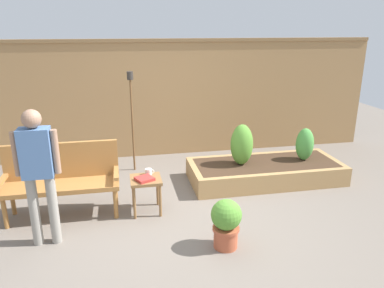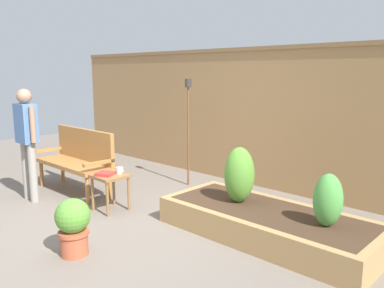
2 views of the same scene
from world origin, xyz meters
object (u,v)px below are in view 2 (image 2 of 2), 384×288
object	(u,v)px
side_table	(110,181)
potted_boxwood	(73,224)
shrub_far_corner	(328,200)
tiki_torch	(188,113)
garden_bench	(78,156)
shrub_near_bench	(239,175)
person_by_bench	(27,135)
cup_on_table	(120,170)
book_on_table	(105,174)

from	to	relation	value
side_table	potted_boxwood	distance (m)	1.28
side_table	shrub_far_corner	bearing A→B (deg)	15.05
tiki_torch	garden_bench	bearing A→B (deg)	-125.45
shrub_near_bench	person_by_bench	size ratio (longest dim) A/B	0.41
side_table	cup_on_table	bearing A→B (deg)	66.89
side_table	cup_on_table	xyz separation A→B (m)	(0.05, 0.12, 0.12)
book_on_table	shrub_near_bench	world-z (taller)	shrub_near_bench
garden_bench	shrub_far_corner	distance (m)	3.70
shrub_near_bench	cup_on_table	bearing A→B (deg)	-158.71
potted_boxwood	cup_on_table	bearing A→B (deg)	123.81
garden_bench	tiki_torch	size ratio (longest dim) A/B	0.86
book_on_table	shrub_far_corner	distance (m)	2.73
potted_boxwood	shrub_far_corner	distance (m)	2.49
potted_boxwood	shrub_near_bench	world-z (taller)	shrub_near_bench
potted_boxwood	garden_bench	bearing A→B (deg)	147.63
side_table	book_on_table	world-z (taller)	book_on_table
shrub_near_bench	side_table	bearing A→B (deg)	-155.58
side_table	shrub_far_corner	world-z (taller)	shrub_far_corner
shrub_near_bench	shrub_far_corner	xyz separation A→B (m)	(1.06, -0.00, -0.06)
potted_boxwood	shrub_near_bench	size ratio (longest dim) A/B	0.89
shrub_near_bench	tiki_torch	world-z (taller)	tiki_torch
book_on_table	person_by_bench	distance (m)	1.32
side_table	cup_on_table	world-z (taller)	cup_on_table
side_table	shrub_near_bench	distance (m)	1.70
cup_on_table	tiki_torch	xyz separation A→B (m)	(-0.14, 1.43, 0.63)
book_on_table	shrub_near_bench	distance (m)	1.74
garden_bench	cup_on_table	size ratio (longest dim) A/B	11.71
garden_bench	shrub_near_bench	size ratio (longest dim) A/B	2.24
book_on_table	tiki_torch	size ratio (longest dim) A/B	0.12
garden_bench	shrub_far_corner	world-z (taller)	garden_bench
garden_bench	person_by_bench	bearing A→B (deg)	-98.97
cup_on_table	tiki_torch	world-z (taller)	tiki_torch
cup_on_table	shrub_far_corner	xyz separation A→B (m)	(2.55, 0.58, 0.04)
shrub_near_bench	tiki_torch	distance (m)	1.91
potted_boxwood	shrub_far_corner	size ratio (longest dim) A/B	1.09
cup_on_table	potted_boxwood	size ratio (longest dim) A/B	0.21
potted_boxwood	book_on_table	bearing A→B (deg)	131.02
potted_boxwood	tiki_torch	world-z (taller)	tiki_torch
cup_on_table	person_by_bench	xyz separation A→B (m)	(-1.22, -0.64, 0.41)
potted_boxwood	person_by_bench	world-z (taller)	person_by_bench
side_table	person_by_bench	size ratio (longest dim) A/B	0.31
garden_bench	book_on_table	xyz separation A→B (m)	(1.04, -0.24, -0.05)
garden_bench	cup_on_table	bearing A→B (deg)	-3.15
side_table	garden_bench	bearing A→B (deg)	170.36
potted_boxwood	shrub_near_bench	xyz separation A→B (m)	(0.74, 1.70, 0.31)
garden_bench	shrub_far_corner	xyz separation A→B (m)	(3.66, 0.52, 0.02)
potted_boxwood	tiki_torch	distance (m)	2.83
shrub_far_corner	cup_on_table	bearing A→B (deg)	-167.19
side_table	tiki_torch	world-z (taller)	tiki_torch
shrub_near_bench	tiki_torch	xyz separation A→B (m)	(-1.63, 0.85, 0.53)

